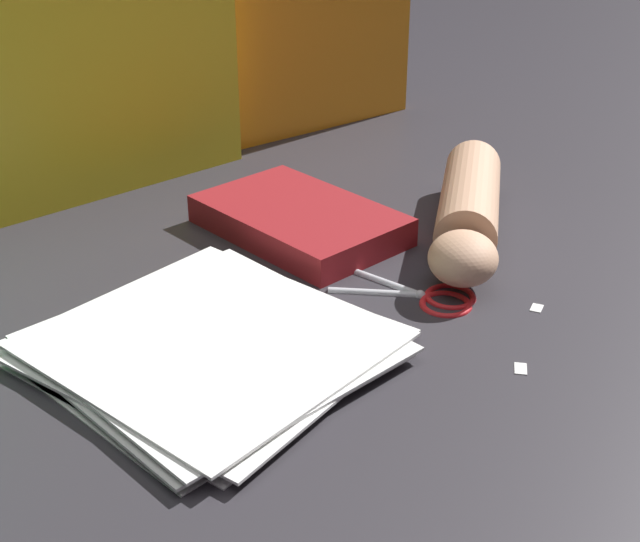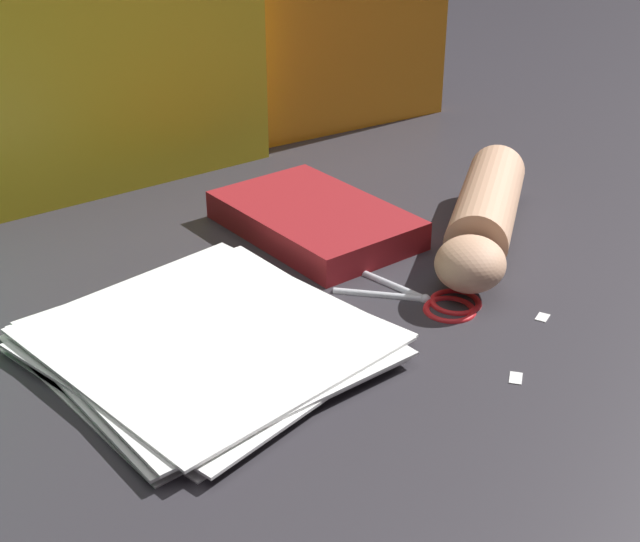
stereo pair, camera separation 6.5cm
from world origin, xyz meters
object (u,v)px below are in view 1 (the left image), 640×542
Objects in this scene: book_closed at (300,220)px; hand_forearm at (468,211)px; paper_stack at (208,346)px; scissors at (429,294)px.

hand_forearm is at bearing -53.66° from book_closed.
paper_stack is 0.38m from hand_forearm.
book_closed is 0.20m from hand_forearm.
book_closed is 0.81× the size of hand_forearm.
hand_forearm reaches higher than book_closed.
paper_stack reaches higher than scissors.
scissors is at bearing -22.52° from paper_stack.
hand_forearm reaches higher than scissors.
paper_stack is 1.01× the size of hand_forearm.
paper_stack is 0.29m from book_closed.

